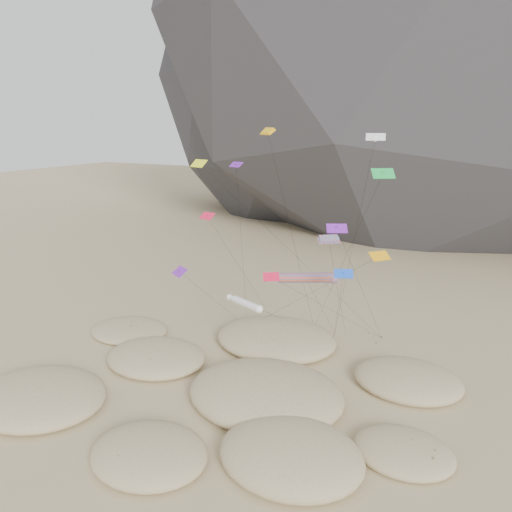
% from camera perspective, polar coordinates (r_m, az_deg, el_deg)
% --- Properties ---
extents(ground, '(500.00, 500.00, 0.00)m').
position_cam_1_polar(ground, '(54.58, -3.55, -17.55)').
color(ground, '#CCB789').
rests_on(ground, ground).
extents(dunes, '(51.03, 39.14, 3.85)m').
position_cam_1_polar(dunes, '(58.30, -2.87, -14.41)').
color(dunes, '#CCB789').
rests_on(dunes, ground).
extents(dune_grass, '(45.18, 28.53, 1.45)m').
position_cam_1_polar(dune_grass, '(57.71, -2.10, -14.60)').
color(dune_grass, black).
rests_on(dune_grass, ground).
extents(kite_stakes, '(18.73, 5.75, 0.30)m').
position_cam_1_polar(kite_stakes, '(73.25, 7.15, -8.57)').
color(kite_stakes, '#3F2D1E').
rests_on(kite_stakes, ground).
extents(rainbow_tube_kite, '(8.53, 17.10, 13.43)m').
position_cam_1_polar(rainbow_tube_kite, '(56.25, 5.38, -2.49)').
color(rainbow_tube_kite, '#FF591A').
rests_on(rainbow_tube_kite, ground).
extents(white_tube_kite, '(6.43, 17.87, 9.41)m').
position_cam_1_polar(white_tube_kite, '(59.04, -1.24, -5.44)').
color(white_tube_kite, white).
rests_on(white_tube_kite, ground).
extents(orange_parafoil, '(3.23, 13.08, 28.77)m').
position_cam_1_polar(orange_parafoil, '(59.82, 1.46, 13.60)').
color(orange_parafoil, '#FFB40D').
rests_on(orange_parafoil, ground).
extents(multi_parafoil, '(2.66, 14.12, 17.18)m').
position_cam_1_polar(multi_parafoil, '(56.48, 8.34, 1.75)').
color(multi_parafoil, red).
rests_on(multi_parafoil, ground).
extents(delta_kites, '(26.43, 21.98, 28.17)m').
position_cam_1_polar(delta_kites, '(56.67, 4.15, 3.88)').
color(delta_kites, white).
rests_on(delta_kites, ground).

